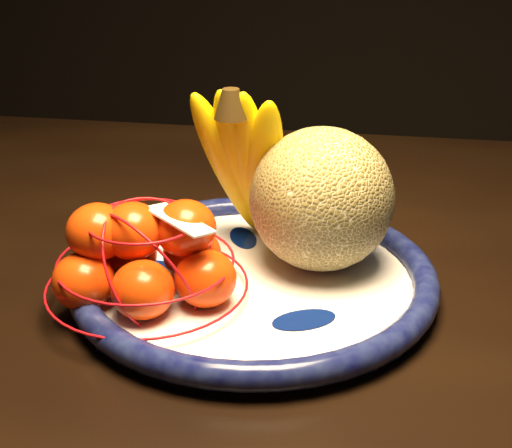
% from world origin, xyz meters
% --- Properties ---
extents(dining_table, '(1.57, 0.97, 0.77)m').
position_xyz_m(dining_table, '(0.02, 0.06, 0.69)').
color(dining_table, black).
rests_on(dining_table, ground).
extents(fruit_bowl, '(0.37, 0.37, 0.03)m').
position_xyz_m(fruit_bowl, '(-0.01, -0.04, 0.79)').
color(fruit_bowl, white).
rests_on(fruit_bowl, dining_table).
extents(cantaloupe, '(0.15, 0.15, 0.15)m').
position_xyz_m(cantaloupe, '(0.05, 0.00, 0.86)').
color(cantaloupe, olive).
rests_on(cantaloupe, fruit_bowl).
extents(banana_bunch, '(0.13, 0.13, 0.20)m').
position_xyz_m(banana_bunch, '(-0.04, 0.04, 0.89)').
color(banana_bunch, yellow).
rests_on(banana_bunch, fruit_bowl).
extents(mandarin_bag, '(0.22, 0.22, 0.12)m').
position_xyz_m(mandarin_bag, '(-0.11, -0.10, 0.83)').
color(mandarin_bag, '#FB370A').
rests_on(mandarin_bag, fruit_bowl).
extents(price_tag, '(0.08, 0.06, 0.01)m').
position_xyz_m(price_tag, '(-0.07, -0.10, 0.87)').
color(price_tag, white).
rests_on(price_tag, mandarin_bag).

